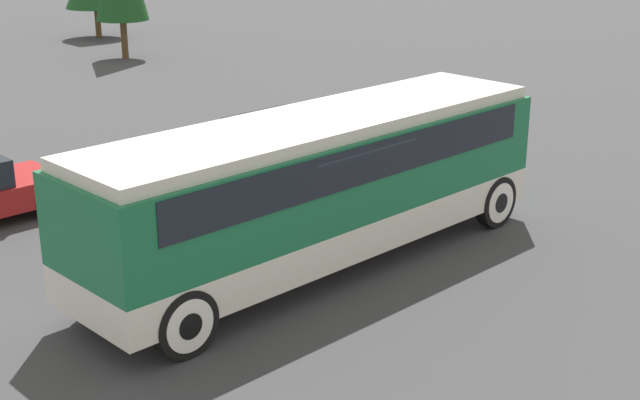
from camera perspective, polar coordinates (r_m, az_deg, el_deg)
name	(u,v)px	position (r m, az deg, el deg)	size (l,w,h in m)	color
ground_plane	(320,264)	(17.03, 0.00, -4.15)	(120.00, 120.00, 0.00)	#38383A
tour_bus	(324,176)	(16.48, 0.24, 1.56)	(10.00, 2.52, 2.90)	silver
parked_car_near	(279,142)	(22.73, -2.66, 3.72)	(4.12, 1.87, 1.41)	black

